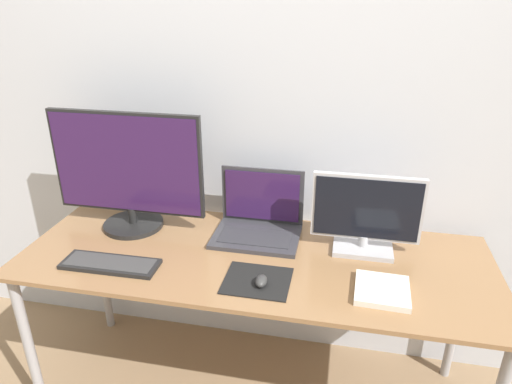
{
  "coord_description": "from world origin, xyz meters",
  "views": [
    {
      "loc": [
        0.32,
        -1.16,
        1.68
      ],
      "look_at": [
        -0.01,
        0.4,
        0.98
      ],
      "focal_mm": 32.0,
      "sensor_mm": 36.0,
      "label": 1
    }
  ],
  "objects_px": {
    "monitor_left": "(128,172)",
    "monitor_right": "(366,216)",
    "laptop": "(259,219)",
    "book": "(382,290)",
    "keyboard": "(110,264)",
    "mouse": "(261,281)"
  },
  "relations": [
    {
      "from": "laptop",
      "to": "keyboard",
      "type": "bearing_deg",
      "value": -143.68
    },
    {
      "from": "monitor_right",
      "to": "laptop",
      "type": "bearing_deg",
      "value": 173.33
    },
    {
      "from": "monitor_left",
      "to": "mouse",
      "type": "distance_m",
      "value": 0.75
    },
    {
      "from": "monitor_right",
      "to": "book",
      "type": "bearing_deg",
      "value": -77.26
    },
    {
      "from": "monitor_left",
      "to": "monitor_right",
      "type": "bearing_deg",
      "value": -0.0
    },
    {
      "from": "laptop",
      "to": "keyboard",
      "type": "height_order",
      "value": "laptop"
    },
    {
      "from": "keyboard",
      "to": "monitor_right",
      "type": "bearing_deg",
      "value": 18.66
    },
    {
      "from": "keyboard",
      "to": "book",
      "type": "distance_m",
      "value": 1.0
    },
    {
      "from": "monitor_left",
      "to": "laptop",
      "type": "xyz_separation_m",
      "value": [
        0.55,
        0.05,
        -0.19
      ]
    },
    {
      "from": "monitor_right",
      "to": "keyboard",
      "type": "relative_size",
      "value": 1.14
    },
    {
      "from": "monitor_right",
      "to": "laptop",
      "type": "xyz_separation_m",
      "value": [
        -0.44,
        0.05,
        -0.09
      ]
    },
    {
      "from": "monitor_left",
      "to": "book",
      "type": "distance_m",
      "value": 1.12
    },
    {
      "from": "laptop",
      "to": "book",
      "type": "distance_m",
      "value": 0.6
    },
    {
      "from": "monitor_left",
      "to": "keyboard",
      "type": "xyz_separation_m",
      "value": [
        0.05,
        -0.32,
        -0.25
      ]
    },
    {
      "from": "laptop",
      "to": "book",
      "type": "xyz_separation_m",
      "value": [
        0.5,
        -0.33,
        -0.05
      ]
    },
    {
      "from": "keyboard",
      "to": "mouse",
      "type": "relative_size",
      "value": 5.57
    },
    {
      "from": "monitor_left",
      "to": "monitor_right",
      "type": "xyz_separation_m",
      "value": [
        0.99,
        -0.0,
        -0.1
      ]
    },
    {
      "from": "monitor_left",
      "to": "keyboard",
      "type": "height_order",
      "value": "monitor_left"
    },
    {
      "from": "monitor_left",
      "to": "monitor_right",
      "type": "height_order",
      "value": "monitor_left"
    },
    {
      "from": "mouse",
      "to": "monitor_right",
      "type": "bearing_deg",
      "value": 42.94
    },
    {
      "from": "laptop",
      "to": "keyboard",
      "type": "relative_size",
      "value": 0.97
    },
    {
      "from": "mouse",
      "to": "book",
      "type": "height_order",
      "value": "mouse"
    }
  ]
}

